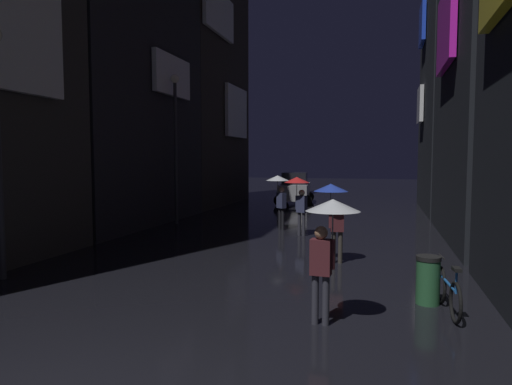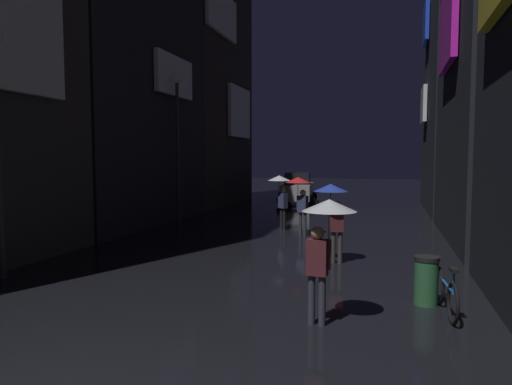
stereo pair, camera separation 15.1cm
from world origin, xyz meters
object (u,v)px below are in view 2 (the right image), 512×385
car_distant (298,189)px  pedestrian_midstreet_left_blue (333,201)px  bicycle_parked_at_storefront (446,292)px  trash_bin (426,280)px  pedestrian_far_right_clear (325,226)px  pedestrian_midstreet_centre_clear (280,187)px  pedestrian_foreground_right_red (300,190)px  streetlamp_left_far (177,133)px

car_distant → pedestrian_midstreet_left_blue: bearing=-75.7°
bicycle_parked_at_storefront → trash_bin: bearing=124.1°
pedestrian_midstreet_left_blue → car_distant: size_ratio=0.50×
pedestrian_far_right_clear → bicycle_parked_at_storefront: pedestrian_far_right_clear is taller
pedestrian_midstreet_left_blue → bicycle_parked_at_storefront: size_ratio=1.17×
pedestrian_midstreet_centre_clear → car_distant: pedestrian_midstreet_centre_clear is taller
pedestrian_midstreet_centre_clear → bicycle_parked_at_storefront: 10.12m
pedestrian_far_right_clear → pedestrian_foreground_right_red: 8.85m
trash_bin → pedestrian_foreground_right_red: bearing=118.5°
pedestrian_midstreet_left_blue → pedestrian_far_right_clear: 4.58m
pedestrian_midstreet_left_blue → car_distant: bearing=104.3°
streetlamp_left_far → trash_bin: bearing=-42.4°
car_distant → trash_bin: bearing=-71.7°
pedestrian_midstreet_left_blue → streetlamp_left_far: bearing=142.2°
pedestrian_far_right_clear → streetlamp_left_far: streetlamp_left_far is taller
car_distant → streetlamp_left_far: (-3.22, -9.91, 2.93)m
pedestrian_midstreet_left_blue → bicycle_parked_at_storefront: 4.36m
pedestrian_far_right_clear → pedestrian_midstreet_left_blue: bearing=95.2°
bicycle_parked_at_storefront → trash_bin: bicycle_parked_at_storefront is taller
pedestrian_far_right_clear → pedestrian_midstreet_centre_clear: (-3.07, 9.83, 0.00)m
pedestrian_foreground_right_red → streetlamp_left_far: 6.12m
bicycle_parked_at_storefront → streetlamp_left_far: size_ratio=0.29×
streetlamp_left_far → bicycle_parked_at_storefront: bearing=-43.0°
pedestrian_midstreet_left_blue → pedestrian_far_right_clear: size_ratio=1.00×
pedestrian_midstreet_left_blue → bicycle_parked_at_storefront: bearing=-54.3°
pedestrian_midstreet_left_blue → trash_bin: size_ratio=2.28×
pedestrian_far_right_clear → pedestrian_foreground_right_red: bearing=103.5°
pedestrian_far_right_clear → car_distant: bearing=102.3°
pedestrian_midstreet_centre_clear → trash_bin: pedestrian_midstreet_centre_clear is taller
pedestrian_far_right_clear → car_distant: pedestrian_far_right_clear is taller
bicycle_parked_at_storefront → pedestrian_far_right_clear: bearing=-149.6°
pedestrian_far_right_clear → trash_bin: 2.65m
bicycle_parked_at_storefront → pedestrian_midstreet_centre_clear: bearing=120.4°
pedestrian_foreground_right_red → streetlamp_left_far: bearing=164.6°
pedestrian_midstreet_centre_clear → streetlamp_left_far: bearing=176.3°
pedestrian_midstreet_left_blue → streetlamp_left_far: size_ratio=0.34×
pedestrian_midstreet_left_blue → pedestrian_midstreet_centre_clear: (-2.65, 5.27, 0.00)m
pedestrian_midstreet_left_blue → pedestrian_foreground_right_red: (-1.65, 4.04, 0.00)m
pedestrian_midstreet_centre_clear → pedestrian_foreground_right_red: (1.00, -1.23, 0.00)m
pedestrian_foreground_right_red → car_distant: pedestrian_foreground_right_red is taller
pedestrian_foreground_right_red → car_distant: bearing=101.3°
pedestrian_midstreet_centre_clear → car_distant: bearing=97.2°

